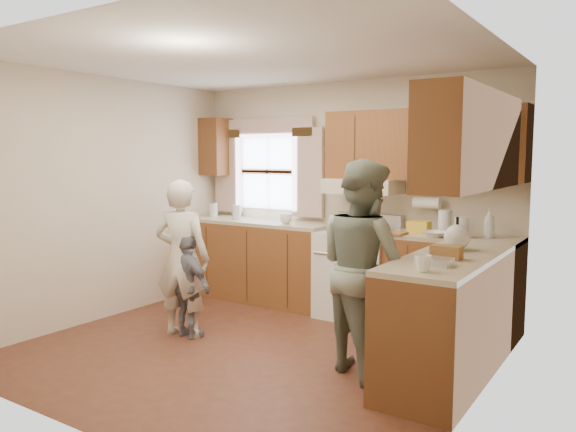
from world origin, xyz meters
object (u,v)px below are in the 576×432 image
Objects in this scene: woman_right at (363,267)px; child at (189,286)px; stove at (358,273)px; woman_left at (182,258)px.

woman_right reaches higher than child.
stove is 1.10× the size of child.
woman_right is (0.70, -1.34, 0.37)m from stove.
woman_right reaches higher than stove.
woman_left is 0.89× the size of woman_right.
stove is at bearing -33.15° from woman_right.
woman_left is 1.80m from woman_right.
woman_right is at bearing -62.45° from stove.
child is (-1.01, -1.48, 0.02)m from stove.
child is at bearing 33.82° from woman_right.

